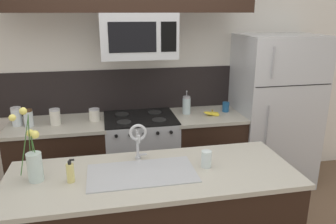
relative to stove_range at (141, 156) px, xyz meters
name	(u,v)px	position (x,y,z in m)	size (l,w,h in m)	color
rear_partition	(161,75)	(0.30, 0.38, 0.84)	(5.20, 0.10, 2.60)	silver
splash_band	(136,90)	(0.00, 0.32, 0.69)	(3.41, 0.01, 0.48)	black
back_counter_left	(61,164)	(-0.86, 0.00, -0.01)	(0.98, 0.65, 0.91)	black
back_counter_right	(206,151)	(0.75, 0.00, -0.01)	(0.77, 0.65, 0.91)	black
stove_range	(141,156)	(0.00, 0.00, 0.00)	(0.76, 0.64, 0.93)	#B7BABF
microwave	(138,36)	(0.00, -0.02, 1.32)	(0.74, 0.40, 0.44)	#B7BABF
refrigerator	(273,112)	(1.57, 0.02, 0.42)	(0.90, 0.74, 1.77)	#B7BABF
storage_jar_tall	(17,116)	(-1.23, 0.02, 0.54)	(0.10, 0.10, 0.19)	silver
storage_jar_medium	(29,118)	(-1.11, -0.03, 0.53)	(0.09, 0.09, 0.17)	silver
storage_jar_short	(55,117)	(-0.86, -0.03, 0.53)	(0.10, 0.10, 0.16)	silver
storage_jar_squat	(94,115)	(-0.48, 0.03, 0.51)	(0.11, 0.11, 0.13)	silver
banana_bunch	(212,114)	(0.79, -0.06, 0.47)	(0.19, 0.12, 0.08)	yellow
french_press	(187,105)	(0.53, 0.06, 0.55)	(0.09, 0.09, 0.27)	silver
coffee_tin	(226,107)	(0.99, 0.05, 0.50)	(0.08, 0.08, 0.11)	#1E5184
kitchen_sink	(142,182)	(-0.14, -1.25, 0.38)	(0.76, 0.41, 0.16)	#ADAFB5
sink_faucet	(138,137)	(-0.14, -1.05, 0.65)	(0.14, 0.14, 0.31)	#B7BABF
dish_soap_bottle	(70,173)	(-0.62, -1.27, 0.52)	(0.06, 0.05, 0.16)	#DBCC75
drinking_glass	(206,159)	(0.34, -1.24, 0.51)	(0.08, 0.08, 0.13)	silver
flower_vase	(34,161)	(-0.85, -1.20, 0.59)	(0.16, 0.16, 0.50)	silver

